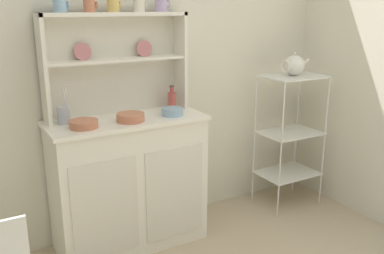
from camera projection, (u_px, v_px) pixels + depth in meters
name	position (u px, v px, depth m)	size (l,w,h in m)	color
wall_back	(132.00, 59.00, 2.93)	(3.84, 0.05, 2.50)	silver
hutch_cabinet	(129.00, 181.00, 2.85)	(1.03, 0.45, 0.90)	white
hutch_shelf_unit	(115.00, 56.00, 2.76)	(0.96, 0.18, 0.67)	silver
bakers_rack	(290.00, 127.00, 3.41)	(0.48, 0.34, 1.08)	silver
cup_sky_0	(60.00, 6.00, 2.48)	(0.09, 0.08, 0.08)	#8EB2D1
cup_terracotta_1	(90.00, 6.00, 2.56)	(0.08, 0.07, 0.08)	#C67556
cup_gold_2	(113.00, 6.00, 2.64)	(0.09, 0.08, 0.08)	#DBB760
cup_cream_3	(139.00, 6.00, 2.72)	(0.09, 0.07, 0.08)	silver
cup_lilac_4	(161.00, 5.00, 2.80)	(0.10, 0.08, 0.09)	#B79ECC
bowl_mixing_large	(84.00, 124.00, 2.52)	(0.17, 0.17, 0.05)	#C67556
bowl_floral_medium	(130.00, 117.00, 2.66)	(0.18, 0.18, 0.05)	#C67556
bowl_cream_small	(172.00, 112.00, 2.81)	(0.15, 0.15, 0.05)	#8EB2D1
jam_bottle	(172.00, 100.00, 2.97)	(0.06, 0.06, 0.17)	#B74C47
utensil_jar	(64.00, 115.00, 2.60)	(0.08, 0.08, 0.25)	#B2B7C6
porcelain_teapot	(294.00, 65.00, 3.27)	(0.25, 0.16, 0.18)	white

